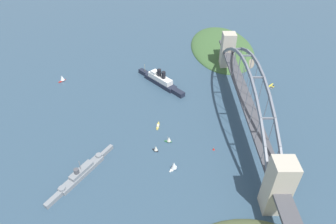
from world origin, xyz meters
name	(u,v)px	position (x,y,z in m)	size (l,w,h in m)	color
ground_plane	(241,118)	(0.00, 0.00, 0.00)	(1400.00, 1400.00, 0.00)	#334C60
harbor_arch_bridge	(245,97)	(0.00, 0.00, 27.20)	(284.30, 16.75, 66.34)	#BCB29E
headland_east_shore	(223,49)	(171.76, -6.42, 0.00)	(166.71, 95.52, 18.89)	#3D6033
ocean_liner	(160,80)	(68.45, 88.83, 5.65)	(65.15, 60.06, 20.20)	#1E2333
naval_cruiser	(81,173)	(-78.92, 153.80, 3.08)	(68.13, 44.28, 17.36)	gray
seaplane_taxiing_near_bridge	(271,86)	(59.84, -49.04, 1.97)	(8.90, 8.92, 4.89)	#B7B7B2
small_boat_0	(158,126)	(-14.25, 89.93, 0.72)	(12.64, 3.37, 2.05)	gold
small_boat_1	(156,148)	(-49.78, 90.90, 3.30)	(5.02, 5.91, 7.06)	black
small_boat_2	(62,78)	(76.25, 215.32, 4.18)	(9.18, 8.27, 9.01)	#B2231E
small_boat_3	(169,139)	(-37.45, 78.66, 3.28)	(4.60, 7.26, 6.98)	#2D6B3D
small_boat_4	(174,166)	(-71.75, 74.34, 4.21)	(7.89, 7.80, 9.06)	silver
channel_marker_buoy	(214,149)	(-48.22, 36.15, 1.12)	(2.20, 2.20, 2.75)	red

